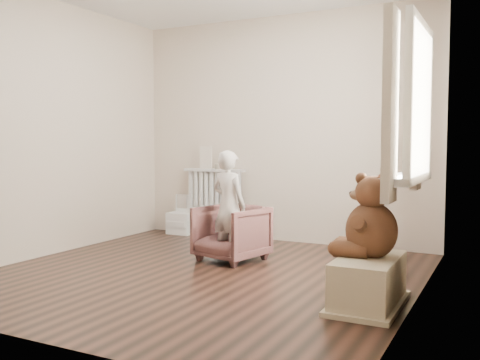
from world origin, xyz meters
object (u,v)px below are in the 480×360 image
at_px(child, 229,205).
at_px(teddy_bear, 372,211).
at_px(toy_bench, 368,278).
at_px(radiator, 214,205).
at_px(toy_vanity, 181,212).
at_px(plush_cat, 413,160).
at_px(armchair, 231,233).

relative_size(child, teddy_bear, 1.81).
height_order(toy_bench, teddy_bear, teddy_bear).
xyz_separation_m(child, teddy_bear, (1.54, -0.75, 0.12)).
distance_m(radiator, toy_vanity, 0.48).
xyz_separation_m(child, plush_cat, (1.67, 0.11, 0.45)).
distance_m(radiator, toy_bench, 3.05).
xyz_separation_m(toy_vanity, teddy_bear, (2.82, -1.87, 0.40)).
xyz_separation_m(toy_vanity, armchair, (1.28, -1.06, -0.01)).
xyz_separation_m(radiator, toy_vanity, (-0.47, -0.03, -0.11)).
xyz_separation_m(armchair, toy_bench, (1.53, -0.84, -0.07)).
bearing_deg(child, teddy_bear, 167.96).
bearing_deg(child, plush_cat, -162.18).
bearing_deg(plush_cat, armchair, -173.30).
height_order(child, toy_bench, child).
distance_m(child, teddy_bear, 1.72).
height_order(toy_vanity, plush_cat, plush_cat).
distance_m(toy_bench, teddy_bear, 0.47).
bearing_deg(teddy_bear, radiator, 136.95).
bearing_deg(toy_vanity, armchair, -39.73).
relative_size(toy_vanity, toy_bench, 0.67).
height_order(armchair, teddy_bear, teddy_bear).
bearing_deg(toy_bench, armchair, 151.16).
bearing_deg(toy_bench, teddy_bear, 82.22).
bearing_deg(plush_cat, teddy_bear, -94.24).
height_order(toy_vanity, teddy_bear, teddy_bear).
bearing_deg(child, armchair, -76.01).
relative_size(toy_vanity, child, 0.47).
xyz_separation_m(radiator, armchair, (0.81, -1.09, -0.12)).
relative_size(child, toy_bench, 1.43).
xyz_separation_m(radiator, teddy_bear, (2.35, -1.90, 0.28)).
distance_m(armchair, toy_bench, 1.75).
bearing_deg(toy_bench, toy_vanity, 145.86).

